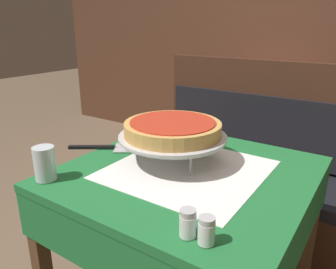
{
  "coord_description": "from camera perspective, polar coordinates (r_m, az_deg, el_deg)",
  "views": [
    {
      "loc": [
        0.53,
        -0.91,
        1.22
      ],
      "look_at": [
        -0.08,
        -0.0,
        0.85
      ],
      "focal_mm": 35.0,
      "sensor_mm": 36.0,
      "label": 1
    }
  ],
  "objects": [
    {
      "name": "dining_table_front",
      "position": [
        1.21,
        3.34,
        -10.83
      ],
      "size": [
        0.82,
        0.82,
        0.74
      ],
      "color": "#1E6B33",
      "rests_on": "ground_plane"
    },
    {
      "name": "dining_table_rear",
      "position": [
        2.77,
        15.95,
        5.81
      ],
      "size": [
        0.78,
        0.78,
        0.73
      ],
      "color": "red",
      "rests_on": "ground_plane"
    },
    {
      "name": "booth_bench",
      "position": [
        1.97,
        17.16,
        -9.84
      ],
      "size": [
        1.48,
        0.47,
        1.03
      ],
      "color": "#3D2316",
      "rests_on": "ground_plane"
    },
    {
      "name": "back_wall_panel",
      "position": [
        3.11,
        25.25,
        16.58
      ],
      "size": [
        6.0,
        0.04,
        2.4
      ],
      "primitive_type": "cube",
      "color": "#4C2D1E",
      "rests_on": "ground_plane"
    },
    {
      "name": "pizza_pan_stand",
      "position": [
        1.19,
        0.81,
        -0.57
      ],
      "size": [
        0.39,
        0.39,
        0.1
      ],
      "color": "#ADADB2",
      "rests_on": "dining_table_front"
    },
    {
      "name": "deep_dish_pizza",
      "position": [
        1.18,
        0.82,
        1.1
      ],
      "size": [
        0.35,
        0.35,
        0.05
      ],
      "color": "tan",
      "rests_on": "pizza_pan_stand"
    },
    {
      "name": "pizza_server",
      "position": [
        1.37,
        -9.87,
        -2.24
      ],
      "size": [
        0.29,
        0.23,
        0.01
      ],
      "color": "#BCBCC1",
      "rests_on": "dining_table_front"
    },
    {
      "name": "water_glass_near",
      "position": [
        1.14,
        -20.67,
        -4.73
      ],
      "size": [
        0.07,
        0.07,
        0.11
      ],
      "color": "silver",
      "rests_on": "dining_table_front"
    },
    {
      "name": "salt_shaker",
      "position": [
        0.81,
        3.47,
        -15.14
      ],
      "size": [
        0.04,
        0.04,
        0.07
      ],
      "color": "silver",
      "rests_on": "dining_table_front"
    },
    {
      "name": "pepper_shaker",
      "position": [
        0.79,
        6.73,
        -16.27
      ],
      "size": [
        0.04,
        0.04,
        0.07
      ],
      "color": "silver",
      "rests_on": "dining_table_front"
    },
    {
      "name": "condiment_caddy",
      "position": [
        2.69,
        15.95,
        8.45
      ],
      "size": [
        0.14,
        0.14,
        0.16
      ],
      "color": "black",
      "rests_on": "dining_table_rear"
    }
  ]
}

